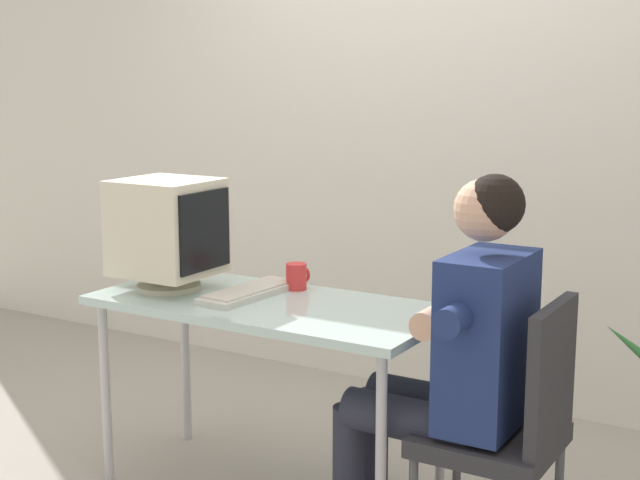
{
  "coord_description": "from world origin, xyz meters",
  "views": [
    {
      "loc": [
        1.84,
        -2.7,
        1.58
      ],
      "look_at": [
        0.22,
        0.0,
        1.0
      ],
      "focal_mm": 51.31,
      "sensor_mm": 36.0,
      "label": 1
    }
  ],
  "objects_px": {
    "crt_monitor": "(168,229)",
    "desk_mug": "(297,276)",
    "desk": "(268,318)",
    "keyboard": "(250,292)",
    "office_chair": "(511,422)",
    "person_seated": "(454,353)"
  },
  "relations": [
    {
      "from": "keyboard",
      "to": "person_seated",
      "type": "bearing_deg",
      "value": -4.94
    },
    {
      "from": "crt_monitor",
      "to": "office_chair",
      "type": "bearing_deg",
      "value": 0.0
    },
    {
      "from": "keyboard",
      "to": "office_chair",
      "type": "relative_size",
      "value": 0.53
    },
    {
      "from": "keyboard",
      "to": "person_seated",
      "type": "distance_m",
      "value": 0.86
    },
    {
      "from": "crt_monitor",
      "to": "keyboard",
      "type": "distance_m",
      "value": 0.4
    },
    {
      "from": "person_seated",
      "to": "desk_mug",
      "type": "xyz_separation_m",
      "value": [
        -0.76,
        0.25,
        0.12
      ]
    },
    {
      "from": "office_chair",
      "to": "desk",
      "type": "bearing_deg",
      "value": 177.6
    },
    {
      "from": "person_seated",
      "to": "desk_mug",
      "type": "height_order",
      "value": "person_seated"
    },
    {
      "from": "office_chair",
      "to": "keyboard",
      "type": "bearing_deg",
      "value": 175.99
    },
    {
      "from": "crt_monitor",
      "to": "desk_mug",
      "type": "bearing_deg",
      "value": 30.83
    },
    {
      "from": "desk",
      "to": "keyboard",
      "type": "distance_m",
      "value": 0.13
    },
    {
      "from": "crt_monitor",
      "to": "office_chair",
      "type": "distance_m",
      "value": 1.47
    },
    {
      "from": "crt_monitor",
      "to": "person_seated",
      "type": "bearing_deg",
      "value": 0.0
    },
    {
      "from": "office_chair",
      "to": "desk_mug",
      "type": "distance_m",
      "value": 1.04
    },
    {
      "from": "office_chair",
      "to": "crt_monitor",
      "type": "bearing_deg",
      "value": -180.0
    },
    {
      "from": "keyboard",
      "to": "crt_monitor",
      "type": "bearing_deg",
      "value": -167.29
    },
    {
      "from": "desk",
      "to": "person_seated",
      "type": "bearing_deg",
      "value": -3.04
    },
    {
      "from": "person_seated",
      "to": "desk",
      "type": "bearing_deg",
      "value": 176.96
    },
    {
      "from": "desk",
      "to": "crt_monitor",
      "type": "bearing_deg",
      "value": -174.7
    },
    {
      "from": "keyboard",
      "to": "office_chair",
      "type": "height_order",
      "value": "office_chair"
    },
    {
      "from": "crt_monitor",
      "to": "person_seated",
      "type": "relative_size",
      "value": 0.34
    },
    {
      "from": "desk",
      "to": "office_chair",
      "type": "height_order",
      "value": "office_chair"
    }
  ]
}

